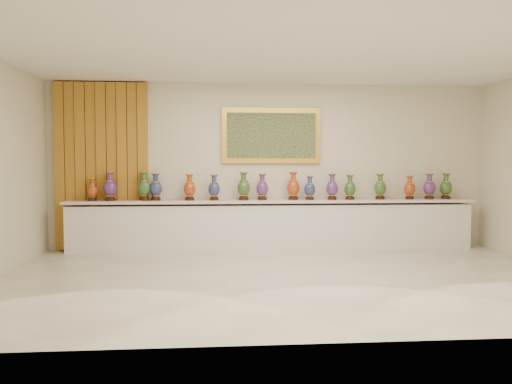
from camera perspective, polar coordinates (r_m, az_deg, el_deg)
ground at (r=6.84m, az=4.08°, el=-9.74°), size 8.00×8.00×0.00m
room at (r=9.17m, az=-14.24°, el=3.42°), size 8.00×8.00×8.00m
counter at (r=8.99m, az=1.91°, el=-3.85°), size 7.28×0.48×0.90m
vase_0 at (r=9.12m, az=-18.18°, el=0.15°), size 0.21×0.21×0.40m
vase_1 at (r=9.05m, az=-16.33°, el=0.47°), size 0.25×0.25×0.51m
vase_2 at (r=8.97m, az=-12.66°, el=0.50°), size 0.28×0.28×0.51m
vase_3 at (r=8.96m, az=-11.38°, el=0.42°), size 0.25×0.25×0.48m
vase_4 at (r=8.89m, az=-7.60°, el=0.39°), size 0.22×0.22×0.46m
vase_5 at (r=8.84m, az=-4.81°, el=0.37°), size 0.23×0.23×0.46m
vase_6 at (r=8.87m, az=-1.42°, el=0.51°), size 0.30×0.30×0.50m
vase_7 at (r=8.90m, az=0.72°, el=0.44°), size 0.24×0.24×0.47m
vase_8 at (r=8.98m, az=4.27°, el=0.54°), size 0.30×0.30×0.50m
vase_9 at (r=8.98m, az=6.16°, el=0.33°), size 0.23×0.23×0.43m
vase_10 at (r=9.06m, az=8.69°, el=0.45°), size 0.27×0.27×0.47m
vase_11 at (r=9.16m, az=10.69°, el=0.40°), size 0.23×0.23×0.45m
vase_12 at (r=9.37m, az=14.00°, el=0.47°), size 0.25×0.25×0.47m
vase_13 at (r=9.53m, az=17.15°, el=0.37°), size 0.23×0.23×0.43m
vase_14 at (r=9.65m, az=19.20°, el=0.48°), size 0.28×0.28×0.47m
vase_15 at (r=9.79m, az=20.88°, el=0.49°), size 0.27×0.27×0.48m
label_card at (r=8.85m, az=-13.33°, el=-1.01°), size 0.10×0.06×0.00m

